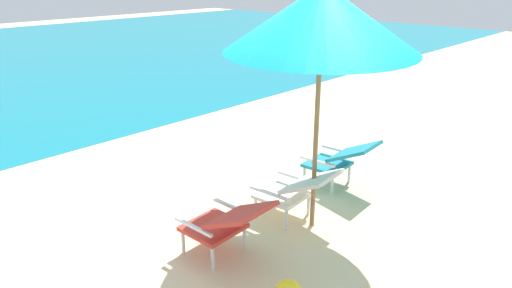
# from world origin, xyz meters

# --- Properties ---
(ground_plane) EXTENTS (40.00, 40.00, 0.00)m
(ground_plane) POSITION_xyz_m (0.00, 4.00, 0.00)
(ground_plane) COLOR beige
(lounge_chair_left) EXTENTS (0.58, 0.90, 0.68)m
(lounge_chair_left) POSITION_xyz_m (-1.06, -0.02, 0.40)
(lounge_chair_left) COLOR red
(lounge_chair_left) RESTS_ON ground_plane
(lounge_chair_center) EXTENTS (0.61, 0.92, 0.68)m
(lounge_chair_center) POSITION_xyz_m (-0.04, -0.05, 0.40)
(lounge_chair_center) COLOR silver
(lounge_chair_center) RESTS_ON ground_plane
(lounge_chair_right) EXTENTS (0.60, 0.91, 0.68)m
(lounge_chair_right) POSITION_xyz_m (1.03, 0.09, 0.40)
(lounge_chair_right) COLOR teal
(lounge_chair_right) RESTS_ON ground_plane
(beach_umbrella_center) EXTENTS (2.67, 2.67, 2.56)m
(beach_umbrella_center) POSITION_xyz_m (0.02, -0.24, 2.22)
(beach_umbrella_center) COLOR olive
(beach_umbrella_center) RESTS_ON ground_plane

